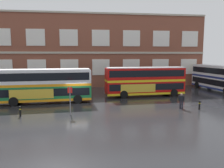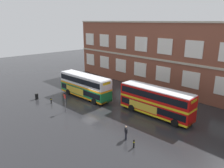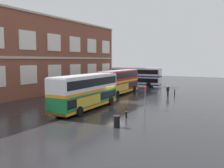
{
  "view_description": "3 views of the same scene",
  "coord_description": "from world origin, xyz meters",
  "px_view_note": "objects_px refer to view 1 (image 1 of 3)",
  "views": [
    {
      "loc": [
        0.7,
        -25.49,
        5.73
      ],
      "look_at": [
        4.36,
        1.87,
        2.11
      ],
      "focal_mm": 35.49,
      "sensor_mm": 36.0,
      "label": 1
    },
    {
      "loc": [
        26.36,
        -19.87,
        13.15
      ],
      "look_at": [
        3.42,
        1.5,
        4.02
      ],
      "focal_mm": 34.94,
      "sensor_mm": 36.0,
      "label": 2
    },
    {
      "loc": [
        -26.46,
        -14.89,
        5.78
      ],
      "look_at": [
        6.16,
        3.98,
        2.02
      ],
      "focal_mm": 38.58,
      "sensor_mm": 36.0,
      "label": 3
    }
  ],
  "objects_px": {
    "bus_stand_flag": "(70,98)",
    "double_decker_middle": "(145,81)",
    "double_decker_near": "(45,85)",
    "waiting_passenger": "(181,100)",
    "safety_bollard_west": "(20,111)",
    "safety_bollard_east": "(199,105)",
    "double_decker_far": "(219,78)"
  },
  "relations": [
    {
      "from": "bus_stand_flag",
      "to": "safety_bollard_east",
      "type": "bearing_deg",
      "value": 1.05
    },
    {
      "from": "double_decker_middle",
      "to": "safety_bollard_west",
      "type": "distance_m",
      "value": 17.02
    },
    {
      "from": "double_decker_near",
      "to": "safety_bollard_west",
      "type": "xyz_separation_m",
      "value": [
        -1.34,
        -5.93,
        -1.66
      ]
    },
    {
      "from": "waiting_passenger",
      "to": "safety_bollard_east",
      "type": "height_order",
      "value": "waiting_passenger"
    },
    {
      "from": "double_decker_near",
      "to": "double_decker_far",
      "type": "bearing_deg",
      "value": 11.93
    },
    {
      "from": "double_decker_middle",
      "to": "safety_bollard_east",
      "type": "bearing_deg",
      "value": -67.63
    },
    {
      "from": "waiting_passenger",
      "to": "double_decker_near",
      "type": "bearing_deg",
      "value": 160.87
    },
    {
      "from": "double_decker_middle",
      "to": "safety_bollard_west",
      "type": "xyz_separation_m",
      "value": [
        -14.54,
        -8.7,
        -1.66
      ]
    },
    {
      "from": "double_decker_far",
      "to": "safety_bollard_west",
      "type": "bearing_deg",
      "value": -157.42
    },
    {
      "from": "safety_bollard_east",
      "to": "bus_stand_flag",
      "type": "bearing_deg",
      "value": -178.95
    },
    {
      "from": "safety_bollard_east",
      "to": "safety_bollard_west",
      "type": "bearing_deg",
      "value": -179.58
    },
    {
      "from": "double_decker_near",
      "to": "bus_stand_flag",
      "type": "height_order",
      "value": "double_decker_near"
    },
    {
      "from": "double_decker_far",
      "to": "waiting_passenger",
      "type": "distance_m",
      "value": 15.62
    },
    {
      "from": "safety_bollard_east",
      "to": "double_decker_near",
      "type": "bearing_deg",
      "value": 160.89
    },
    {
      "from": "double_decker_middle",
      "to": "bus_stand_flag",
      "type": "xyz_separation_m",
      "value": [
        -9.87,
        -8.81,
        -0.51
      ]
    },
    {
      "from": "double_decker_near",
      "to": "waiting_passenger",
      "type": "xyz_separation_m",
      "value": [
        14.97,
        -5.2,
        -1.22
      ]
    },
    {
      "from": "double_decker_near",
      "to": "double_decker_far",
      "type": "height_order",
      "value": "same"
    },
    {
      "from": "double_decker_near",
      "to": "safety_bollard_west",
      "type": "height_order",
      "value": "double_decker_near"
    },
    {
      "from": "safety_bollard_west",
      "to": "double_decker_near",
      "type": "bearing_deg",
      "value": 77.26
    },
    {
      "from": "safety_bollard_west",
      "to": "double_decker_middle",
      "type": "bearing_deg",
      "value": 30.89
    },
    {
      "from": "double_decker_far",
      "to": "double_decker_near",
      "type": "bearing_deg",
      "value": -168.07
    },
    {
      "from": "double_decker_near",
      "to": "bus_stand_flag",
      "type": "xyz_separation_m",
      "value": [
        3.33,
        -6.04,
        -0.51
      ]
    },
    {
      "from": "safety_bollard_west",
      "to": "safety_bollard_east",
      "type": "height_order",
      "value": "same"
    },
    {
      "from": "double_decker_middle",
      "to": "waiting_passenger",
      "type": "xyz_separation_m",
      "value": [
        1.78,
        -7.97,
        -1.22
      ]
    },
    {
      "from": "double_decker_near",
      "to": "double_decker_middle",
      "type": "relative_size",
      "value": 1.0
    },
    {
      "from": "double_decker_middle",
      "to": "bus_stand_flag",
      "type": "distance_m",
      "value": 13.24
    },
    {
      "from": "double_decker_near",
      "to": "double_decker_middle",
      "type": "height_order",
      "value": "same"
    },
    {
      "from": "double_decker_far",
      "to": "bus_stand_flag",
      "type": "height_order",
      "value": "double_decker_far"
    },
    {
      "from": "safety_bollard_east",
      "to": "double_decker_far",
      "type": "bearing_deg",
      "value": 49.97
    },
    {
      "from": "bus_stand_flag",
      "to": "double_decker_middle",
      "type": "bearing_deg",
      "value": 41.75
    },
    {
      "from": "double_decker_middle",
      "to": "safety_bollard_east",
      "type": "relative_size",
      "value": 11.7
    },
    {
      "from": "double_decker_near",
      "to": "double_decker_middle",
      "type": "bearing_deg",
      "value": 11.86
    }
  ]
}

